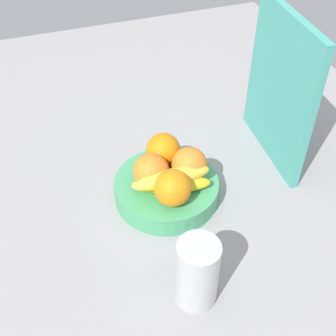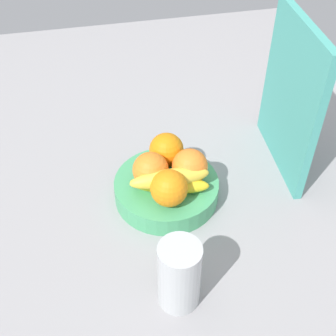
# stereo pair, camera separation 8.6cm
# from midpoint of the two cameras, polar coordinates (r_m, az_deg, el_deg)

# --- Properties ---
(ground_plane) EXTENTS (1.80, 1.40, 0.03)m
(ground_plane) POSITION_cam_midpoint_polar(r_m,az_deg,el_deg) (1.04, -2.86, -3.70)
(ground_plane) COLOR gray
(fruit_bowl) EXTENTS (0.23, 0.23, 0.05)m
(fruit_bowl) POSITION_cam_midpoint_polar(r_m,az_deg,el_deg) (1.01, -2.46, -2.77)
(fruit_bowl) COLOR #449F68
(fruit_bowl) RESTS_ON ground_plane
(orange_front_left) EXTENTS (0.08, 0.08, 0.08)m
(orange_front_left) POSITION_cam_midpoint_polar(r_m,az_deg,el_deg) (1.01, -3.07, 2.19)
(orange_front_left) COLOR orange
(orange_front_left) RESTS_ON fruit_bowl
(orange_front_right) EXTENTS (0.08, 0.08, 0.08)m
(orange_front_right) POSITION_cam_midpoint_polar(r_m,az_deg,el_deg) (0.96, -4.77, -0.53)
(orange_front_right) COLOR orange
(orange_front_right) RESTS_ON fruit_bowl
(orange_center) EXTENTS (0.08, 0.08, 0.08)m
(orange_center) POSITION_cam_midpoint_polar(r_m,az_deg,el_deg) (0.92, -2.10, -2.67)
(orange_center) COLOR orange
(orange_center) RESTS_ON fruit_bowl
(orange_back_left) EXTENTS (0.08, 0.08, 0.08)m
(orange_back_left) POSITION_cam_midpoint_polar(r_m,az_deg,el_deg) (0.97, 0.19, 0.33)
(orange_back_left) COLOR orange
(orange_back_left) RESTS_ON fruit_bowl
(banana_bunch) EXTENTS (0.09, 0.17, 0.06)m
(banana_bunch) POSITION_cam_midpoint_polar(r_m,az_deg,el_deg) (0.94, -2.28, -1.81)
(banana_bunch) COLOR yellow
(banana_bunch) RESTS_ON fruit_bowl
(cutting_board) EXTENTS (0.28, 0.04, 0.36)m
(cutting_board) POSITION_cam_midpoint_polar(r_m,az_deg,el_deg) (1.05, 11.78, 9.62)
(cutting_board) COLOR teal
(cutting_board) RESTS_ON ground_plane
(thermos_tumbler) EXTENTS (0.08, 0.08, 0.15)m
(thermos_tumbler) POSITION_cam_midpoint_polar(r_m,az_deg,el_deg) (0.80, 0.59, -13.37)
(thermos_tumbler) COLOR #B3B7B9
(thermos_tumbler) RESTS_ON ground_plane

